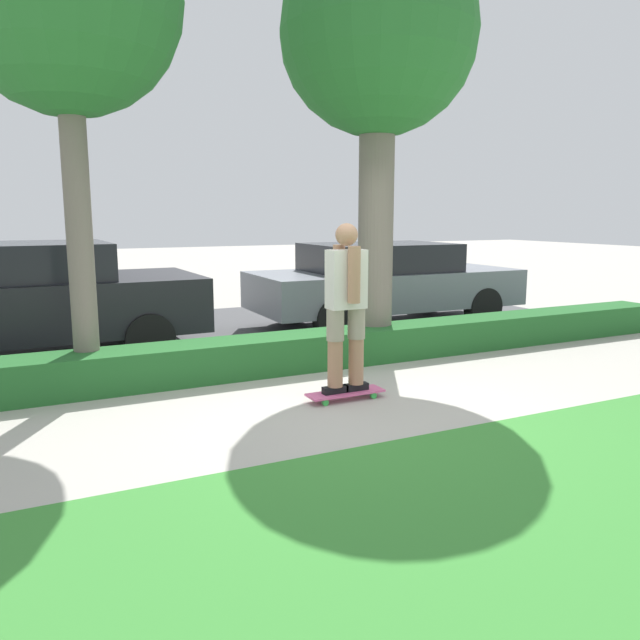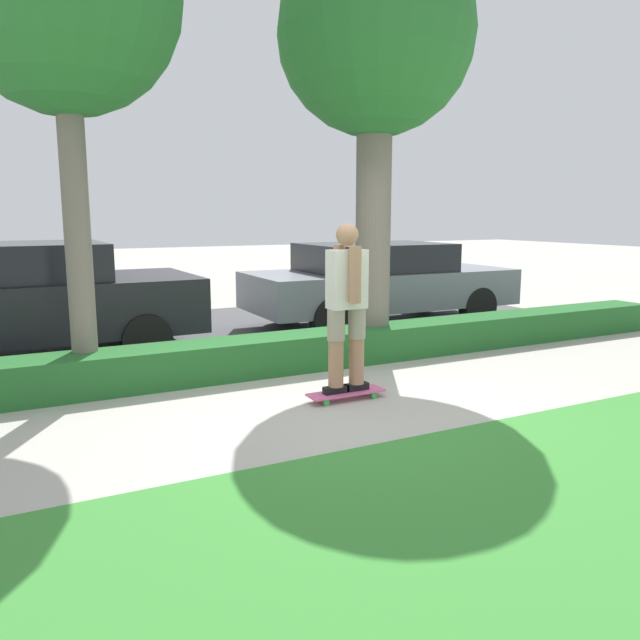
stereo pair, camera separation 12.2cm
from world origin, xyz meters
The scene contains 10 objects.
ground_plane centered at (0.00, 0.00, 0.00)m, with size 60.00×60.00×0.00m, color #ADA89E.
grass_lawn_strip centered at (0.00, -3.00, 0.01)m, with size 12.66×4.00×0.01m.
street_asphalt centered at (0.00, 4.20, 0.00)m, with size 12.66×5.00×0.01m.
hedge_row centered at (0.00, 1.60, 0.21)m, with size 12.66×0.60×0.42m.
skateboard centered at (0.16, 0.21, 0.07)m, with size 0.81×0.24×0.08m.
skater_person centered at (0.16, 0.21, 0.98)m, with size 0.50×0.43×1.68m.
tree_near centered at (-2.12, 1.77, 3.90)m, with size 2.29×2.29×5.09m.
tree_mid centered at (1.44, 1.78, 3.90)m, with size 2.43×2.43×5.22m.
parked_car_front centered at (-2.65, 3.67, 0.78)m, with size 4.36×2.05×1.49m.
parked_car_middle centered at (2.80, 3.74, 0.73)m, with size 4.52×1.90×1.37m.
Camera 1 is at (-2.75, -5.13, 1.85)m, focal length 35.00 mm.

